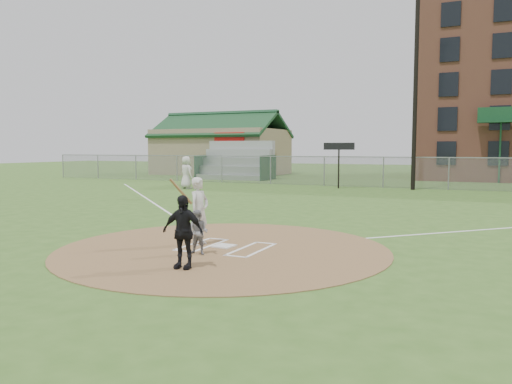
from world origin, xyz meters
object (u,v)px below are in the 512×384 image
at_px(umpire, 183,232).
at_px(ondeck_player, 186,172).
at_px(catcher, 198,232).
at_px(home_plate, 224,246).
at_px(batter_at_plate, 199,211).

height_order(umpire, ondeck_player, ondeck_player).
distance_m(catcher, umpire, 1.39).
bearing_deg(umpire, home_plate, 90.92).
xyz_separation_m(catcher, umpire, (0.41, -1.30, 0.24)).
bearing_deg(ondeck_player, home_plate, 149.93).
xyz_separation_m(catcher, ondeck_player, (-11.10, 16.88, 0.47)).
bearing_deg(home_plate, catcher, -95.15).
xyz_separation_m(home_plate, ondeck_player, (-11.20, 15.76, 0.99)).
height_order(umpire, batter_at_plate, batter_at_plate).
bearing_deg(umpire, batter_at_plate, 107.10).
bearing_deg(home_plate, umpire, -82.66).
xyz_separation_m(umpire, ondeck_player, (-11.51, 18.18, 0.23)).
bearing_deg(catcher, ondeck_player, 119.22).
distance_m(home_plate, catcher, 1.23).
relative_size(catcher, batter_at_plate, 0.60).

